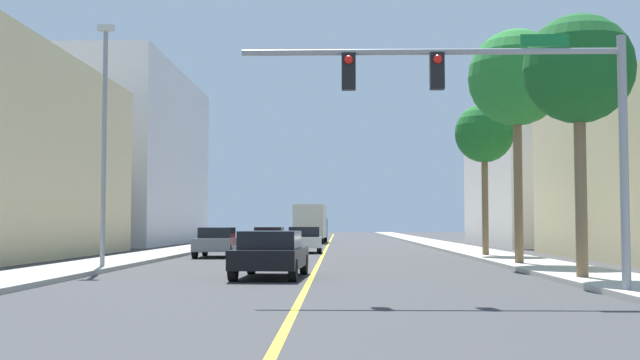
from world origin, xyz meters
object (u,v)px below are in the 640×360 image
(palm_far, at_px, (484,135))
(car_red, at_px, (269,238))
(car_black, at_px, (271,253))
(car_white, at_px, (304,239))
(delivery_truck, at_px, (311,223))
(palm_near, at_px, (579,71))
(palm_mid, at_px, (517,79))
(traffic_signal_mast, at_px, (502,101))
(car_gray, at_px, (217,242))
(street_lamp, at_px, (104,132))

(palm_far, xyz_separation_m, car_red, (-11.26, 10.99, -5.11))
(car_black, bearing_deg, car_white, 92.44)
(car_red, xyz_separation_m, delivery_truck, (1.98, 16.22, 0.92))
(car_black, xyz_separation_m, car_red, (-2.27, 24.56, 0.01))
(delivery_truck, bearing_deg, car_black, -87.52)
(palm_near, relative_size, palm_mid, 0.83)
(traffic_signal_mast, bearing_deg, palm_mid, 75.43)
(traffic_signal_mast, xyz_separation_m, car_white, (-5.66, 25.33, -3.65))
(palm_near, height_order, delivery_truck, palm_near)
(palm_mid, relative_size, car_red, 2.03)
(palm_near, xyz_separation_m, car_white, (-8.67, 21.21, -5.15))
(car_black, bearing_deg, palm_far, 59.24)
(delivery_truck, bearing_deg, car_white, -86.84)
(car_gray, bearing_deg, traffic_signal_mast, 115.22)
(palm_far, bearing_deg, car_white, 145.62)
(palm_near, bearing_deg, car_gray, 128.96)
(car_red, height_order, car_gray, car_gray)
(palm_mid, distance_m, car_red, 22.53)
(delivery_truck, bearing_deg, palm_far, -69.10)
(traffic_signal_mast, relative_size, car_black, 2.00)
(car_white, distance_m, car_gray, 6.84)
(street_lamp, height_order, delivery_truck, street_lamp)
(street_lamp, distance_m, palm_far, 18.26)
(palm_mid, distance_m, palm_far, 7.68)
(car_white, bearing_deg, street_lamp, -113.45)
(street_lamp, relative_size, delivery_truck, 1.14)
(car_red, bearing_deg, palm_far, -43.39)
(traffic_signal_mast, xyz_separation_m, car_red, (-8.04, 30.25, -3.65))
(car_red, distance_m, car_gray, 10.60)
(delivery_truck, bearing_deg, traffic_signal_mast, -80.50)
(traffic_signal_mast, xyz_separation_m, car_black, (-5.76, 5.69, -3.67))
(palm_far, height_order, car_black, palm_far)
(palm_far, height_order, car_gray, palm_far)
(street_lamp, xyz_separation_m, car_black, (6.13, -3.38, -4.07))
(street_lamp, bearing_deg, car_gray, 78.09)
(traffic_signal_mast, height_order, car_black, traffic_signal_mast)
(street_lamp, distance_m, car_gray, 11.66)
(car_gray, bearing_deg, car_white, -126.38)
(car_black, bearing_deg, palm_mid, 37.01)
(palm_near, distance_m, palm_mid, 7.66)
(palm_far, distance_m, car_gray, 13.84)
(car_gray, distance_m, delivery_truck, 26.95)
(car_white, xyz_separation_m, car_gray, (-3.98, -5.56, 0.00))
(car_black, distance_m, car_red, 24.66)
(palm_mid, height_order, car_white, palm_mid)
(palm_mid, relative_size, car_black, 2.02)
(traffic_signal_mast, xyz_separation_m, palm_near, (3.02, 4.12, 1.50))
(palm_mid, bearing_deg, car_black, -145.74)
(street_lamp, relative_size, car_red, 1.94)
(traffic_signal_mast, relative_size, car_red, 2.01)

